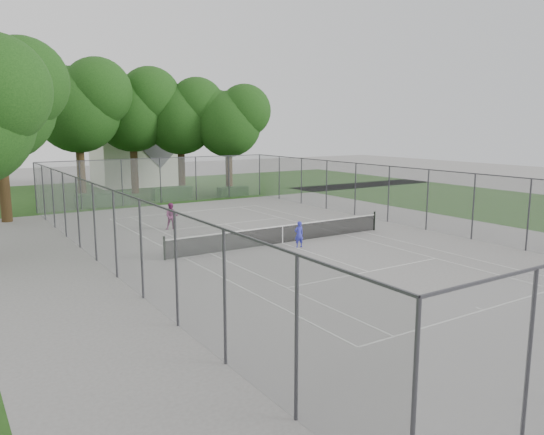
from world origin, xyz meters
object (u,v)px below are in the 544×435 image
tennis_net (283,234)px  girl_player (299,234)px  house (133,149)px  woman_player (172,216)px

tennis_net → girl_player: (0.17, -1.20, 0.15)m
house → girl_player: size_ratio=6.89×
tennis_net → woman_player: (-3.39, 6.48, 0.27)m
house → girl_player: bearing=-93.8°
house → girl_player: (-2.09, -31.48, -3.00)m
tennis_net → house: (2.27, 30.28, 3.15)m
house → woman_player: bearing=-103.4°
tennis_net → girl_player: 1.22m
woman_player → tennis_net: bearing=-38.9°
girl_player → woman_player: bearing=-58.3°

